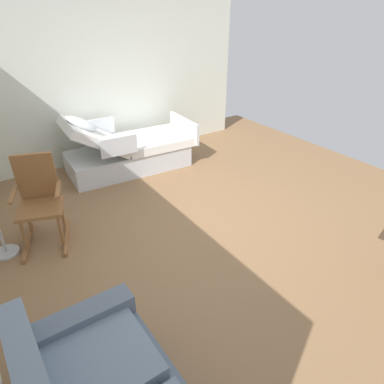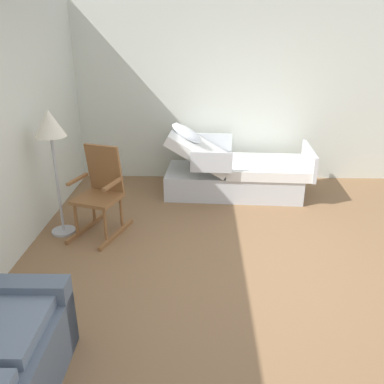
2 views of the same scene
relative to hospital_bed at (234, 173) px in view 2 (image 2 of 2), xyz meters
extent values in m
plane|color=olive|center=(-2.10, -0.04, -0.31)|extent=(6.97, 6.97, 0.00)
cube|color=silver|center=(0.73, -0.04, 1.04)|extent=(0.10, 5.09, 2.70)
cube|color=silver|center=(0.00, 0.01, -0.13)|extent=(0.98, 1.98, 0.35)
cube|color=white|center=(-0.02, -0.46, 0.11)|extent=(0.97, 1.20, 0.14)
cube|color=white|center=(0.03, 0.52, 0.35)|extent=(0.96, 0.93, 0.60)
ellipsoid|color=white|center=(0.04, 0.68, 0.58)|extent=(0.37, 0.50, 0.36)
cube|color=silver|center=(-0.49, 0.34, 0.32)|extent=(0.07, 0.56, 0.28)
cube|color=silver|center=(0.52, 0.29, 0.32)|extent=(0.07, 0.56, 0.28)
cube|color=silver|center=(-0.06, -1.06, 0.22)|extent=(0.95, 0.10, 0.36)
cylinder|color=black|center=(-0.32, 0.82, -0.26)|extent=(0.10, 0.10, 0.10)
cylinder|color=black|center=(0.40, 0.79, -0.26)|extent=(0.10, 0.10, 0.10)
cylinder|color=black|center=(-0.40, -0.77, -0.26)|extent=(0.10, 0.10, 0.10)
cylinder|color=black|center=(0.32, -0.81, -0.26)|extent=(0.10, 0.10, 0.10)
cube|color=slate|center=(-3.19, 1.84, -0.01)|extent=(0.19, 0.85, 0.60)
cube|color=brown|center=(-1.26, 1.87, -0.28)|extent=(0.73, 0.27, 0.05)
cube|color=brown|center=(-1.39, 1.46, -0.28)|extent=(0.73, 0.27, 0.05)
cylinder|color=brown|center=(-1.56, 1.54, -0.06)|extent=(0.04, 0.04, 0.40)
cylinder|color=brown|center=(-1.44, 1.91, -0.06)|extent=(0.04, 0.04, 0.40)
cylinder|color=brown|center=(-1.21, 1.43, -0.06)|extent=(0.04, 0.04, 0.40)
cylinder|color=brown|center=(-1.09, 1.79, -0.06)|extent=(0.04, 0.04, 0.40)
cube|color=brown|center=(-1.33, 1.67, 0.14)|extent=(0.59, 0.60, 0.04)
cube|color=brown|center=(-1.14, 1.61, 0.44)|extent=(0.25, 0.45, 0.60)
cube|color=brown|center=(-1.42, 1.46, 0.36)|extent=(0.38, 0.16, 0.03)
cube|color=brown|center=(-1.27, 1.89, 0.36)|extent=(0.38, 0.16, 0.03)
cylinder|color=#B2B5BA|center=(-1.31, 2.12, -0.29)|extent=(0.28, 0.28, 0.03)
cylinder|color=#B2B5BA|center=(-1.31, 2.12, 0.30)|extent=(0.03, 0.03, 1.15)
cone|color=silver|center=(-1.31, 2.12, 1.02)|extent=(0.34, 0.34, 0.30)
camera|label=1|loc=(-5.05, 2.10, 2.20)|focal=32.58mm
camera|label=2|loc=(-5.60, 0.45, 1.98)|focal=37.82mm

